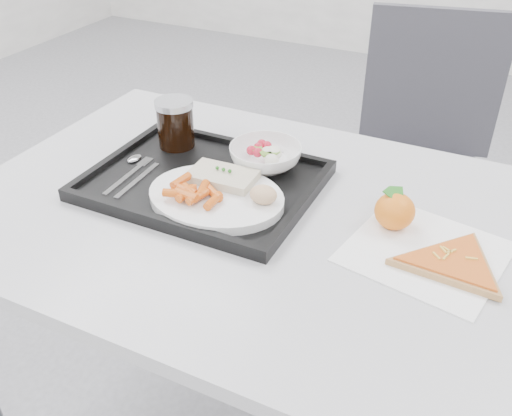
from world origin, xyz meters
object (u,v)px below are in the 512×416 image
at_px(tangerine, 395,211).
at_px(pizza_slice, 453,263).
at_px(salad_bowl, 266,156).
at_px(dinner_plate, 216,197).
at_px(tray, 203,182).
at_px(cola_glass, 175,123).
at_px(chair, 417,144).
at_px(table, 266,240).

xyz_separation_m(tangerine, pizza_slice, (0.12, -0.07, -0.02)).
bearing_deg(salad_bowl, dinner_plate, -98.93).
bearing_deg(dinner_plate, pizza_slice, 1.81).
relative_size(tray, cola_glass, 4.17).
relative_size(chair, dinner_plate, 3.44).
xyz_separation_m(chair, salad_bowl, (-0.20, -0.70, 0.25)).
xyz_separation_m(table, salad_bowl, (-0.07, 0.14, 0.11)).
bearing_deg(chair, tray, -109.48).
distance_m(chair, pizza_slice, 0.91).
relative_size(table, pizza_slice, 4.09).
distance_m(table, salad_bowl, 0.18).
bearing_deg(tangerine, tray, -175.89).
relative_size(dinner_plate, pizza_slice, 0.92).
height_order(dinner_plate, salad_bowl, salad_bowl).
bearing_deg(salad_bowl, cola_glass, -179.84).
bearing_deg(pizza_slice, dinner_plate, -178.19).
distance_m(chair, salad_bowl, 0.77).
bearing_deg(pizza_slice, chair, 104.51).
height_order(table, chair, chair).
relative_size(tray, pizza_slice, 1.54).
bearing_deg(dinner_plate, salad_bowl, 81.07).
relative_size(dinner_plate, cola_glass, 2.50).
bearing_deg(dinner_plate, tangerine, 15.13).
height_order(chair, tray, chair).
height_order(chair, dinner_plate, chair).
height_order(salad_bowl, pizza_slice, salad_bowl).
xyz_separation_m(chair, tray, (-0.29, -0.81, 0.22)).
relative_size(cola_glass, tangerine, 1.35).
distance_m(table, tray, 0.18).
bearing_deg(salad_bowl, chair, 74.41).
distance_m(cola_glass, pizza_slice, 0.66).
xyz_separation_m(chair, tangerine, (0.10, -0.78, 0.25)).
distance_m(cola_glass, tangerine, 0.52).
distance_m(dinner_plate, cola_glass, 0.26).
height_order(cola_glass, tangerine, cola_glass).
xyz_separation_m(chair, cola_glass, (-0.42, -0.70, 0.28)).
height_order(dinner_plate, pizza_slice, dinner_plate).
bearing_deg(table, dinner_plate, -161.95).
distance_m(salad_bowl, pizza_slice, 0.45).
bearing_deg(tangerine, chair, 97.31).
xyz_separation_m(salad_bowl, cola_glass, (-0.22, -0.00, 0.03)).
xyz_separation_m(tray, cola_glass, (-0.13, 0.11, 0.06)).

